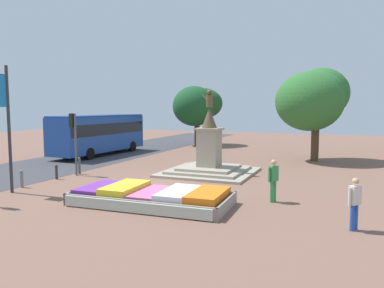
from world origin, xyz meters
TOP-DOWN VIEW (x-y plane):
  - ground_plane at (0.00, 0.00)m, footprint 81.22×81.22m
  - street_asphalt_strip at (-9.48, 0.00)m, footprint 7.19×71.07m
  - flower_planter at (1.69, -2.80)m, footprint 6.50×3.15m
  - statue_monument at (1.40, 4.78)m, footprint 5.13×5.13m
  - traffic_light_mid_block at (-5.52, 1.26)m, footprint 0.41×0.29m
  - banner_pole at (-5.28, -3.40)m, footprint 0.14×0.70m
  - city_bus at (-9.79, 9.41)m, footprint 2.79×9.50m
  - pedestrian_with_handbag at (6.11, -0.50)m, footprint 0.39×0.49m
  - pedestrian_near_planter at (9.14, -3.11)m, footprint 0.41×0.47m
  - kerb_bollard_mid_a at (-5.72, -2.37)m, footprint 0.16×0.16m
  - kerb_bollard_mid_b at (-5.65, -0.08)m, footprint 0.16×0.16m
  - kerb_bollard_north at (-5.50, 1.62)m, footprint 0.16×0.16m
  - park_tree_far_left at (6.55, 12.69)m, footprint 5.11×5.57m
  - park_tree_street_side at (-5.24, 19.72)m, footprint 4.74×5.42m

SIDE VIEW (x-z plane):
  - ground_plane at x=0.00m, z-range 0.00..0.00m
  - street_asphalt_strip at x=-9.48m, z-range 0.00..0.01m
  - flower_planter at x=1.69m, z-range -0.05..0.67m
  - kerb_bollard_mid_b at x=-5.65m, z-range 0.02..0.82m
  - kerb_bollard_mid_a at x=-5.72m, z-range 0.02..0.89m
  - kerb_bollard_north at x=-5.50m, z-range 0.03..1.03m
  - statue_monument at x=1.40m, z-range -1.59..3.32m
  - pedestrian_near_planter at x=9.14m, z-range 0.13..1.83m
  - pedestrian_with_handbag at x=6.11m, z-range 0.14..1.91m
  - city_bus at x=-9.79m, z-range 0.24..3.49m
  - traffic_light_mid_block at x=-5.52m, z-range 0.72..4.26m
  - banner_pole at x=-5.28m, z-range 0.20..5.96m
  - park_tree_street_side at x=-5.24m, z-range 1.09..7.09m
  - park_tree_far_left at x=6.55m, z-range 1.25..8.00m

